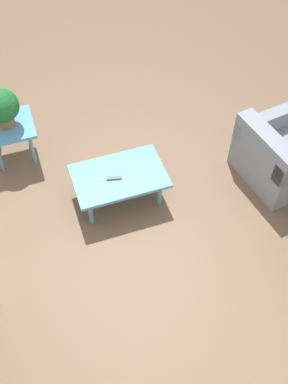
{
  "coord_description": "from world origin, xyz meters",
  "views": [
    {
      "loc": [
        1.03,
        2.78,
        3.99
      ],
      "look_at": [
        0.13,
        0.17,
        0.55
      ],
      "focal_mm": 42.0,
      "sensor_mm": 36.0,
      "label": 1
    }
  ],
  "objects": [
    {
      "name": "armchair",
      "position": [
        -1.55,
        -0.01,
        0.3
      ],
      "size": [
        0.97,
        0.99,
        0.76
      ],
      "rotation": [
        0.0,
        0.0,
        -1.42
      ],
      "color": "slate",
      "rests_on": "ground_plane"
    },
    {
      "name": "ground_plane",
      "position": [
        0.0,
        0.0,
        0.0
      ],
      "size": [
        14.0,
        14.0,
        0.0
      ],
      "primitive_type": "plane",
      "color": "brown"
    },
    {
      "name": "side_table_plant",
      "position": [
        1.27,
        -1.28,
        0.44
      ],
      "size": [
        0.56,
        0.56,
        0.51
      ],
      "color": "teal",
      "rests_on": "ground_plane"
    },
    {
      "name": "coffee_table",
      "position": [
        0.27,
        -0.26,
        0.35
      ],
      "size": [
        0.98,
        0.64,
        0.39
      ],
      "color": "teal",
      "rests_on": "ground_plane"
    },
    {
      "name": "potted_plant",
      "position": [
        1.27,
        -1.28,
        0.78
      ],
      "size": [
        0.38,
        0.38,
        0.47
      ],
      "color": "brown",
      "rests_on": "side_table_plant"
    },
    {
      "name": "remote_control",
      "position": [
        0.33,
        -0.22,
        0.4
      ],
      "size": [
        0.16,
        0.07,
        0.02
      ],
      "color": "#4C4C51",
      "rests_on": "coffee_table"
    }
  ]
}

